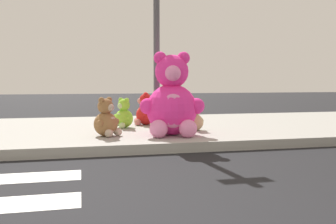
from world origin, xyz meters
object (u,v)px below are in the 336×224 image
at_px(plush_lime, 123,116).
at_px(plush_teal, 180,116).
at_px(plush_brown, 107,121).
at_px(plush_tan, 195,120).
at_px(sign_pole, 157,35).
at_px(plush_pink_large, 172,102).
at_px(plush_red, 145,112).

relative_size(plush_lime, plush_teal, 1.17).
relative_size(plush_brown, plush_teal, 1.30).
bearing_deg(plush_tan, plush_teal, 98.12).
relative_size(sign_pole, plush_pink_large, 2.34).
height_order(plush_tan, plush_red, plush_red).
height_order(plush_pink_large, plush_teal, plush_pink_large).
relative_size(sign_pole, plush_brown, 5.06).
relative_size(plush_pink_large, plush_brown, 2.16).
bearing_deg(plush_brown, sign_pole, 26.75).
height_order(plush_brown, plush_red, plush_red).
xyz_separation_m(plush_brown, plush_red, (0.87, 1.43, 0.01)).
xyz_separation_m(plush_tan, plush_teal, (-0.10, 0.68, 0.01)).
height_order(sign_pole, plush_teal, sign_pole).
relative_size(plush_tan, plush_brown, 0.75).
bearing_deg(plush_lime, sign_pole, -47.11).
relative_size(plush_tan, plush_red, 0.72).
height_order(sign_pole, plush_pink_large, sign_pole).
xyz_separation_m(plush_brown, plush_teal, (1.51, 1.05, -0.06)).
height_order(sign_pole, plush_lime, sign_pole).
distance_m(sign_pole, plush_lime, 1.67).
bearing_deg(plush_lime, plush_red, 39.12).
xyz_separation_m(sign_pole, plush_tan, (0.69, -0.09, -1.51)).
distance_m(plush_pink_large, plush_brown, 1.10).
distance_m(sign_pole, plush_tan, 1.66).
bearing_deg(plush_red, plush_tan, -55.27).
height_order(plush_lime, plush_tan, plush_lime).
bearing_deg(sign_pole, plush_lime, 132.89).
bearing_deg(plush_brown, plush_teal, 34.84).
bearing_deg(plush_tan, plush_red, 124.73).
bearing_deg(plush_pink_large, plush_red, 96.80).
distance_m(plush_pink_large, plush_red, 1.60).
bearing_deg(plush_red, plush_lime, -140.88).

